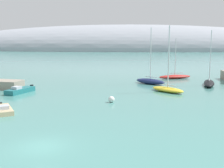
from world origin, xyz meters
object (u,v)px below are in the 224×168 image
sailboat_black_outer_mooring (209,83)px  motorboat_sand_alongside_breakwater (3,109)px  sailboat_red_end_of_line (175,76)px  motorboat_teal_foreground (20,90)px  mooring_buoy_white (111,99)px  sailboat_navy_mid_mooring (150,81)px  sailboat_yellow_near_shore (168,89)px

sailboat_black_outer_mooring → motorboat_sand_alongside_breakwater: sailboat_black_outer_mooring is taller
sailboat_red_end_of_line → motorboat_teal_foreground: size_ratio=1.49×
mooring_buoy_white → sailboat_navy_mid_mooring: bearing=71.2°
sailboat_navy_mid_mooring → sailboat_black_outer_mooring: (10.70, -0.79, -0.10)m
mooring_buoy_white → motorboat_teal_foreground: bearing=159.2°
sailboat_yellow_near_shore → sailboat_red_end_of_line: size_ratio=1.22×
sailboat_black_outer_mooring → sailboat_red_end_of_line: 10.40m
motorboat_sand_alongside_breakwater → mooring_buoy_white: (12.01, 6.42, 0.11)m
sailboat_navy_mid_mooring → motorboat_sand_alongside_breakwater: (-17.79, -23.44, -0.30)m
sailboat_red_end_of_line → motorboat_sand_alongside_breakwater: sailboat_red_end_of_line is taller
sailboat_navy_mid_mooring → sailboat_black_outer_mooring: size_ratio=1.05×
motorboat_teal_foreground → mooring_buoy_white: 16.05m
sailboat_navy_mid_mooring → sailboat_black_outer_mooring: bearing=-148.1°
motorboat_teal_foreground → mooring_buoy_white: (15.01, -5.69, 0.00)m
motorboat_teal_foreground → motorboat_sand_alongside_breakwater: motorboat_teal_foreground is taller
sailboat_black_outer_mooring → motorboat_teal_foreground: sailboat_black_outer_mooring is taller
sailboat_yellow_near_shore → sailboat_black_outer_mooring: bearing=-93.2°
motorboat_sand_alongside_breakwater → mooring_buoy_white: motorboat_sand_alongside_breakwater is taller
motorboat_teal_foreground → mooring_buoy_white: motorboat_teal_foreground is taller
sailboat_red_end_of_line → motorboat_teal_foreground: 32.85m
sailboat_black_outer_mooring → mooring_buoy_white: size_ratio=12.00×
motorboat_sand_alongside_breakwater → sailboat_navy_mid_mooring: bearing=110.7°
sailboat_yellow_near_shore → motorboat_sand_alongside_breakwater: sailboat_yellow_near_shore is taller
sailboat_black_outer_mooring → motorboat_teal_foreground: 33.21m
sailboat_navy_mid_mooring → motorboat_sand_alongside_breakwater: sailboat_navy_mid_mooring is taller
sailboat_black_outer_mooring → sailboat_red_end_of_line: size_ratio=1.16×
sailboat_black_outer_mooring → mooring_buoy_white: 23.13m
sailboat_yellow_near_shore → sailboat_black_outer_mooring: sailboat_yellow_near_shore is taller
sailboat_yellow_near_shore → sailboat_navy_mid_mooring: sailboat_navy_mid_mooring is taller
sailboat_red_end_of_line → mooring_buoy_white: sailboat_red_end_of_line is taller
sailboat_yellow_near_shore → mooring_buoy_white: sailboat_yellow_near_shore is taller
motorboat_teal_foreground → sailboat_black_outer_mooring: bearing=126.0°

